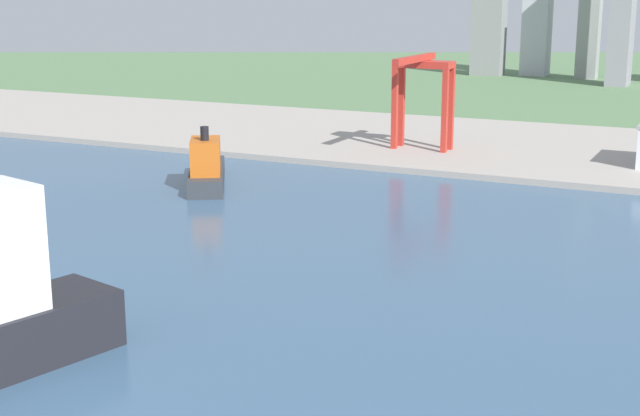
% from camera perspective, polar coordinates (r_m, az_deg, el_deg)
% --- Properties ---
extents(ground_plane, '(2400.00, 2400.00, 0.00)m').
position_cam_1_polar(ground_plane, '(205.35, 11.52, -5.54)').
color(ground_plane, '#56774F').
extents(water_bay, '(840.00, 360.00, 0.15)m').
position_cam_1_polar(water_bay, '(152.02, 5.62, -12.30)').
color(water_bay, '#385675').
rests_on(water_bay, ground).
extents(industrial_pier, '(840.00, 140.00, 2.50)m').
position_cam_1_polar(industrial_pier, '(387.08, 18.72, 3.17)').
color(industrial_pier, '#A0988F').
rests_on(industrial_pier, ground).
extents(container_barge, '(35.21, 47.62, 22.14)m').
position_cam_1_polar(container_barge, '(314.40, -7.18, 2.48)').
color(container_barge, '#2D3338').
rests_on(container_barge, water_bay).
extents(port_crane_red, '(23.93, 42.34, 38.85)m').
position_cam_1_polar(port_crane_red, '(371.38, 6.44, 7.94)').
color(port_crane_red, '#B72D23').
rests_on(port_crane_red, industrial_pier).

